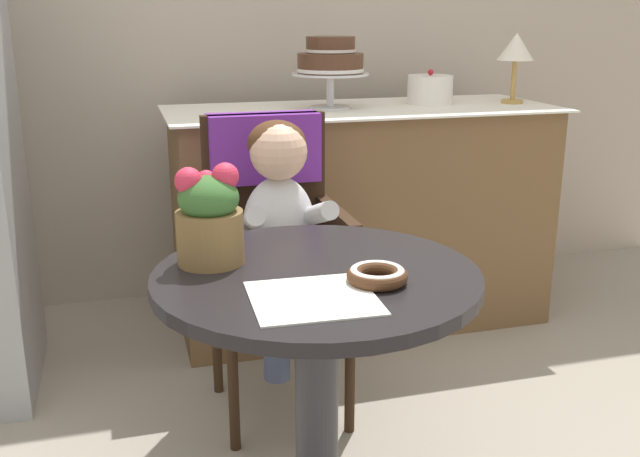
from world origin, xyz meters
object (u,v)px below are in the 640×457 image
at_px(wicker_chair, 271,216).
at_px(cafe_table, 317,359).
at_px(tiered_cake_stand, 330,61).
at_px(round_layer_cake, 430,90).
at_px(table_lamp, 516,50).
at_px(donut_front, 377,275).
at_px(seated_child, 282,217).
at_px(flower_vase, 209,217).

bearing_deg(wicker_chair, cafe_table, -98.20).
relative_size(wicker_chair, tiered_cake_stand, 3.18).
xyz_separation_m(round_layer_cake, table_lamp, (0.34, -0.07, 0.16)).
bearing_deg(donut_front, wicker_chair, 93.17).
bearing_deg(seated_child, cafe_table, -95.30).
height_order(cafe_table, donut_front, donut_front).
distance_m(seated_child, tiered_cake_stand, 0.89).
distance_m(wicker_chair, round_layer_cake, 1.05).
distance_m(cafe_table, round_layer_cake, 1.66).
bearing_deg(tiered_cake_stand, flower_vase, -118.02).
xyz_separation_m(wicker_chair, table_lamp, (1.14, 0.53, 0.48)).
relative_size(flower_vase, table_lamp, 0.80).
distance_m(wicker_chair, tiered_cake_stand, 0.80).
height_order(wicker_chair, flower_vase, wicker_chair).
bearing_deg(round_layer_cake, flower_vase, -131.12).
relative_size(cafe_table, seated_child, 0.99).
height_order(tiered_cake_stand, round_layer_cake, tiered_cake_stand).
bearing_deg(wicker_chair, table_lamp, 20.88).
height_order(flower_vase, table_lamp, table_lamp).
bearing_deg(donut_front, flower_vase, 144.71).
bearing_deg(cafe_table, table_lamp, 46.76).
bearing_deg(wicker_chair, flower_vase, -117.17).
bearing_deg(donut_front, tiered_cake_stand, 77.42).
bearing_deg(tiered_cake_stand, donut_front, -102.58).
xyz_separation_m(seated_child, flower_vase, (-0.27, -0.47, 0.15)).
distance_m(cafe_table, tiered_cake_stand, 1.48).
bearing_deg(tiered_cake_stand, seated_child, -116.90).
bearing_deg(wicker_chair, seated_child, -93.99).
height_order(wicker_chair, round_layer_cake, round_layer_cake).
relative_size(donut_front, table_lamp, 0.45).
distance_m(seated_child, flower_vase, 0.56).
distance_m(seated_child, round_layer_cake, 1.14).
height_order(seated_child, flower_vase, seated_child).
height_order(donut_front, flower_vase, flower_vase).
xyz_separation_m(cafe_table, round_layer_cake, (0.86, 1.34, 0.45)).
xyz_separation_m(cafe_table, wicker_chair, (0.05, 0.74, 0.13)).
bearing_deg(round_layer_cake, tiered_cake_stand, -174.35).
xyz_separation_m(seated_child, donut_front, (0.05, -0.69, 0.06)).
bearing_deg(flower_vase, cafe_table, -29.06).
xyz_separation_m(tiered_cake_stand, round_layer_cake, (0.44, 0.04, -0.12)).
bearing_deg(round_layer_cake, table_lamp, -11.20).
distance_m(flower_vase, table_lamp, 1.85).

